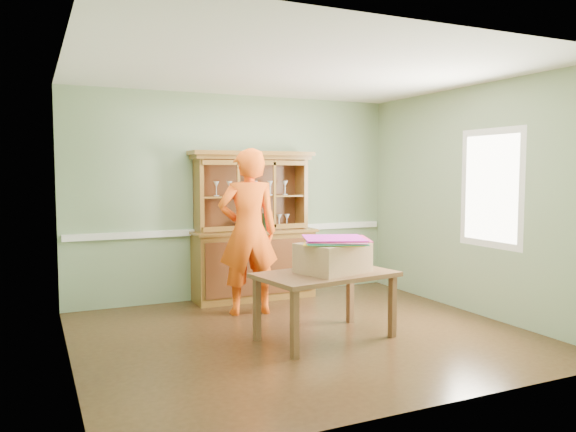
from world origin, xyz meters
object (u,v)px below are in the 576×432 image
china_hutch (253,247)px  dining_table (326,280)px  cardboard_box (333,258)px  person (248,232)px

china_hutch → dining_table: china_hutch is taller
cardboard_box → person: person is taller
china_hutch → person: size_ratio=1.00×
china_hutch → cardboard_box: bearing=-88.0°
china_hutch → person: bearing=-115.4°
dining_table → cardboard_box: (0.07, -0.02, 0.23)m
china_hutch → dining_table: bearing=-90.0°
china_hutch → dining_table: 2.00m
dining_table → person: 1.38m
cardboard_box → china_hutch: bearing=92.0°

